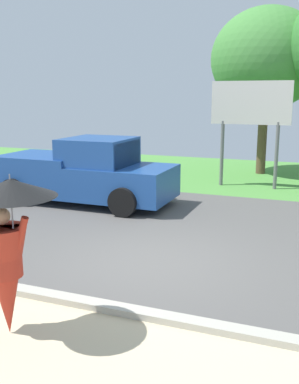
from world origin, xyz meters
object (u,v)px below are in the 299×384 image
(pickup_truck, at_px, (84,173))
(tree_left_far, at_px, (266,59))
(monk_pedestrian, at_px, (7,250))
(roadside_billboard, at_px, (251,111))

(pickup_truck, xyz_separation_m, tree_left_far, (4.09, 6.79, 3.49))
(pickup_truck, height_order, tree_left_far, tree_left_far)
(monk_pedestrian, relative_size, tree_left_far, 0.34)
(roadside_billboard, bearing_deg, monk_pedestrian, -97.11)
(tree_left_far, bearing_deg, monk_pedestrian, -95.86)
(monk_pedestrian, distance_m, tree_left_far, 13.95)
(pickup_truck, bearing_deg, monk_pedestrian, -61.54)
(roadside_billboard, distance_m, tree_left_far, 3.39)
(monk_pedestrian, distance_m, roadside_billboard, 10.82)
(monk_pedestrian, height_order, roadside_billboard, roadside_billboard)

